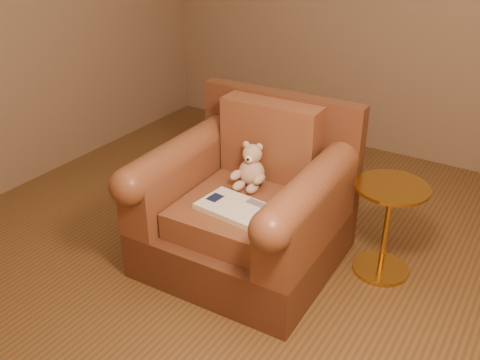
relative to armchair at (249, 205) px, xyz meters
The scene contains 5 objects.
floor 0.37m from the armchair, 140.47° to the left, with size 4.00×4.00×0.00m, color brown.
armchair is the anchor object (origin of this frame).
teddy_bear 0.21m from the armchair, 114.94° to the left, with size 0.20×0.23×0.28m.
guidebook 0.25m from the armchair, 75.98° to the right, with size 0.45×0.29×0.03m.
side_table 0.81m from the armchair, 21.68° to the left, with size 0.42×0.42×0.58m.
Camera 1 is at (1.44, -2.37, 1.99)m, focal length 40.00 mm.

